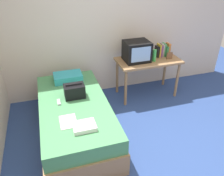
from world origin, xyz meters
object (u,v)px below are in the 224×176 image
(bed, at_px, (75,118))
(picture_frame, at_px, (169,56))
(magazine, at_px, (68,122))
(folded_towel, at_px, (84,126))
(pillow, at_px, (68,77))
(handbag, at_px, (74,91))
(desk, at_px, (148,64))
(remote_silver, at_px, (59,102))
(book_row, at_px, (162,50))
(water_bottle, at_px, (154,55))
(remote_dark, at_px, (87,126))
(tv, at_px, (137,51))

(bed, xyz_separation_m, picture_frame, (1.89, 0.64, 0.53))
(picture_frame, bearing_deg, magazine, -152.36)
(folded_towel, bearing_deg, pillow, 90.93)
(handbag, xyz_separation_m, folded_towel, (-0.00, -0.75, -0.07))
(desk, height_order, magazine, desk)
(remote_silver, bearing_deg, pillow, 71.03)
(book_row, distance_m, pillow, 1.83)
(water_bottle, distance_m, picture_frame, 0.32)
(magazine, bearing_deg, handbag, 72.52)
(desk, distance_m, remote_silver, 1.84)
(desk, xyz_separation_m, remote_silver, (-1.71, -0.67, -0.08))
(desk, relative_size, book_row, 4.34)
(handbag, bearing_deg, magazine, -107.48)
(desk, bearing_deg, book_row, 16.04)
(book_row, height_order, remote_silver, book_row)
(desk, distance_m, pillow, 1.49)
(water_bottle, distance_m, remote_dark, 1.95)
(tv, bearing_deg, water_bottle, -20.71)
(magazine, bearing_deg, bed, 72.51)
(magazine, bearing_deg, desk, 34.86)
(book_row, height_order, handbag, book_row)
(book_row, relative_size, handbag, 0.89)
(handbag, relative_size, magazine, 1.03)
(picture_frame, height_order, magazine, picture_frame)
(book_row, distance_m, handbag, 1.92)
(book_row, distance_m, remote_dark, 2.26)
(handbag, relative_size, remote_silver, 2.08)
(pillow, bearing_deg, tv, 2.06)
(water_bottle, bearing_deg, picture_frame, 0.99)
(remote_dark, bearing_deg, picture_frame, 33.75)
(bed, xyz_separation_m, book_row, (1.84, 0.82, 0.58))
(bed, bearing_deg, picture_frame, 18.67)
(remote_dark, bearing_deg, water_bottle, 38.86)
(pillow, bearing_deg, handbag, -87.35)
(remote_dark, bearing_deg, remote_silver, 113.63)
(remote_dark, distance_m, folded_towel, 0.05)
(magazine, distance_m, remote_silver, 0.48)
(handbag, xyz_separation_m, remote_silver, (-0.25, -0.09, -0.09))
(picture_frame, height_order, folded_towel, picture_frame)
(desk, bearing_deg, remote_silver, -158.66)
(remote_dark, xyz_separation_m, remote_silver, (-0.28, 0.63, 0.00))
(tv, height_order, folded_towel, tv)
(water_bottle, relative_size, book_row, 0.80)
(picture_frame, height_order, remote_dark, picture_frame)
(tv, distance_m, pillow, 1.29)
(bed, xyz_separation_m, pillow, (0.02, 0.70, 0.34))
(picture_frame, bearing_deg, book_row, 106.85)
(remote_silver, relative_size, folded_towel, 0.51)
(magazine, distance_m, remote_dark, 0.26)
(tv, relative_size, folded_towel, 1.57)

